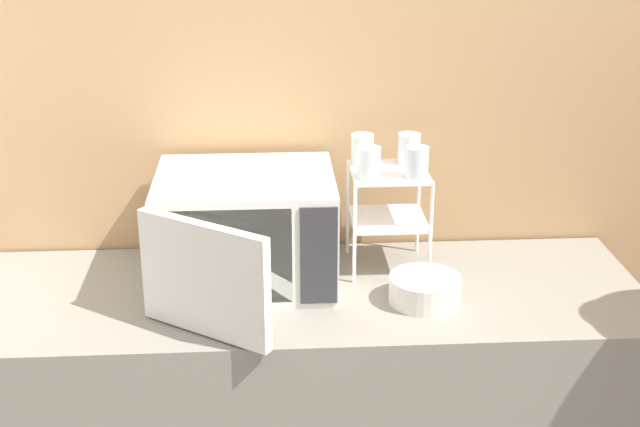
{
  "coord_description": "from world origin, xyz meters",
  "views": [
    {
      "loc": [
        -0.11,
        -1.9,
        2.01
      ],
      "look_at": [
        0.03,
        0.35,
        1.13
      ],
      "focal_mm": 50.0,
      "sensor_mm": 36.0,
      "label": 1
    }
  ],
  "objects_px": {
    "glass_front_right": "(417,162)",
    "glass_back_left": "(362,149)",
    "glass_front_left": "(369,163)",
    "bowl": "(425,290)",
    "microwave": "(244,230)",
    "glass_back_right": "(409,149)",
    "dish_rack": "(388,198)"
  },
  "relations": [
    {
      "from": "glass_front_left",
      "to": "glass_back_left",
      "type": "distance_m",
      "value": 0.13
    },
    {
      "from": "glass_front_left",
      "to": "bowl",
      "type": "relative_size",
      "value": 0.46
    },
    {
      "from": "glass_back_right",
      "to": "glass_front_left",
      "type": "bearing_deg",
      "value": -136.0
    },
    {
      "from": "dish_rack",
      "to": "bowl",
      "type": "height_order",
      "value": "dish_rack"
    },
    {
      "from": "glass_back_right",
      "to": "glass_back_left",
      "type": "xyz_separation_m",
      "value": [
        -0.13,
        0.0,
        0.0
      ]
    },
    {
      "from": "glass_back_left",
      "to": "bowl",
      "type": "relative_size",
      "value": 0.46
    },
    {
      "from": "glass_front_right",
      "to": "bowl",
      "type": "distance_m",
      "value": 0.35
    },
    {
      "from": "glass_front_right",
      "to": "glass_back_left",
      "type": "relative_size",
      "value": 1.0
    },
    {
      "from": "glass_front_right",
      "to": "glass_back_left",
      "type": "distance_m",
      "value": 0.19
    },
    {
      "from": "microwave",
      "to": "glass_front_right",
      "type": "relative_size",
      "value": 7.46
    },
    {
      "from": "glass_front_left",
      "to": "microwave",
      "type": "bearing_deg",
      "value": -177.78
    },
    {
      "from": "glass_front_right",
      "to": "glass_front_left",
      "type": "bearing_deg",
      "value": 178.01
    },
    {
      "from": "glass_front_left",
      "to": "glass_back_left",
      "type": "height_order",
      "value": "same"
    },
    {
      "from": "bowl",
      "to": "microwave",
      "type": "bearing_deg",
      "value": 161.56
    },
    {
      "from": "glass_front_left",
      "to": "glass_front_right",
      "type": "height_order",
      "value": "same"
    },
    {
      "from": "glass_front_left",
      "to": "bowl",
      "type": "height_order",
      "value": "glass_front_left"
    },
    {
      "from": "glass_front_right",
      "to": "microwave",
      "type": "bearing_deg",
      "value": -178.94
    },
    {
      "from": "microwave",
      "to": "glass_front_right",
      "type": "bearing_deg",
      "value": 1.06
    },
    {
      "from": "glass_back_right",
      "to": "glass_front_right",
      "type": "height_order",
      "value": "same"
    },
    {
      "from": "glass_back_right",
      "to": "glass_front_right",
      "type": "xyz_separation_m",
      "value": [
        0.0,
        -0.13,
        0.0
      ]
    },
    {
      "from": "microwave",
      "to": "glass_back_right",
      "type": "xyz_separation_m",
      "value": [
        0.48,
        0.14,
        0.19
      ]
    },
    {
      "from": "glass_back_left",
      "to": "bowl",
      "type": "bearing_deg",
      "value": -64.77
    },
    {
      "from": "microwave",
      "to": "glass_back_right",
      "type": "distance_m",
      "value": 0.53
    },
    {
      "from": "microwave",
      "to": "bowl",
      "type": "bearing_deg",
      "value": -18.44
    },
    {
      "from": "glass_front_right",
      "to": "bowl",
      "type": "height_order",
      "value": "glass_front_right"
    },
    {
      "from": "dish_rack",
      "to": "glass_front_right",
      "type": "bearing_deg",
      "value": -45.49
    },
    {
      "from": "dish_rack",
      "to": "glass_front_left",
      "type": "height_order",
      "value": "glass_front_left"
    },
    {
      "from": "glass_back_left",
      "to": "glass_front_left",
      "type": "bearing_deg",
      "value": -87.89
    },
    {
      "from": "dish_rack",
      "to": "glass_back_right",
      "type": "relative_size",
      "value": 3.36
    },
    {
      "from": "glass_front_left",
      "to": "glass_back_left",
      "type": "relative_size",
      "value": 1.0
    },
    {
      "from": "glass_back_right",
      "to": "bowl",
      "type": "xyz_separation_m",
      "value": [
        0.01,
        -0.3,
        -0.31
      ]
    },
    {
      "from": "dish_rack",
      "to": "glass_back_right",
      "type": "xyz_separation_m",
      "value": [
        0.06,
        0.06,
        0.13
      ]
    }
  ]
}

